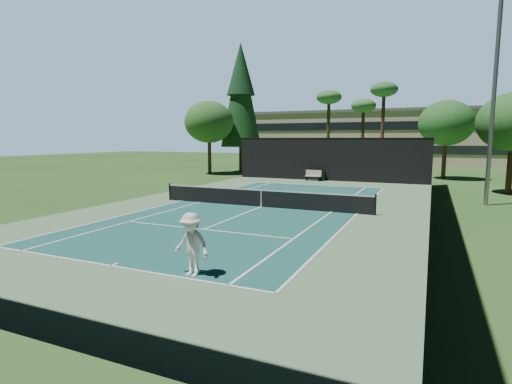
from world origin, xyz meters
TOP-DOWN VIEW (x-y plane):
  - ground at (0.00, 0.00)m, footprint 160.00×160.00m
  - apron_slab at (0.00, 0.00)m, footprint 18.00×32.00m
  - court_surface at (0.00, 0.00)m, footprint 10.97×23.77m
  - court_lines at (0.00, 0.00)m, footprint 11.07×23.87m
  - tennis_net at (0.00, 0.00)m, footprint 12.90×0.10m
  - fence at (0.00, 0.06)m, footprint 18.04×32.05m
  - player at (2.77, -11.57)m, footprint 1.27×0.83m
  - tennis_ball_a at (-3.28, -11.04)m, footprint 0.07×0.07m
  - tennis_ball_b at (0.15, 2.60)m, footprint 0.07×0.07m
  - tennis_ball_c at (0.07, 1.83)m, footprint 0.07×0.07m
  - tennis_ball_d at (-5.21, 2.94)m, footprint 0.07×0.07m
  - park_bench at (-1.21, 15.31)m, footprint 1.50×0.45m
  - trash_bin at (-0.47, 15.74)m, footprint 0.56×0.56m
  - pine_tree at (-12.00, 22.00)m, footprint 4.80×4.80m
  - palm_a at (-2.00, 24.00)m, footprint 2.80×2.80m
  - palm_b at (1.50, 26.00)m, footprint 2.80×2.80m
  - palm_c at (4.00, 23.00)m, footprint 2.80×2.80m
  - decid_tree_a at (10.00, 22.00)m, footprint 5.12×5.12m
  - decid_tree_c at (-14.00, 18.00)m, footprint 5.44×5.44m
  - campus_building at (0.00, 45.98)m, footprint 40.50×12.50m
  - light_pole at (12.00, 6.00)m, footprint 0.90×0.25m

SIDE VIEW (x-z plane):
  - ground at x=0.00m, z-range 0.00..0.00m
  - apron_slab at x=0.00m, z-range 0.00..0.01m
  - court_surface at x=0.00m, z-range 0.01..0.02m
  - court_lines at x=0.00m, z-range 0.02..0.02m
  - tennis_ball_a at x=-3.28m, z-range 0.00..0.07m
  - tennis_ball_d at x=-5.21m, z-range 0.00..0.07m
  - tennis_ball_c at x=0.07m, z-range 0.00..0.07m
  - tennis_ball_b at x=0.15m, z-range 0.00..0.07m
  - trash_bin at x=-0.47m, z-range 0.01..0.95m
  - park_bench at x=-1.21m, z-range 0.03..1.06m
  - tennis_net at x=0.00m, z-range 0.01..1.11m
  - player at x=2.77m, z-range 0.00..1.85m
  - fence at x=0.00m, z-range -0.01..4.02m
  - campus_building at x=0.00m, z-range 0.06..8.36m
  - decid_tree_a at x=10.00m, z-range 1.61..9.23m
  - decid_tree_c at x=-14.00m, z-range 1.72..9.81m
  - light_pole at x=12.00m, z-range 0.35..12.57m
  - palm_b at x=1.50m, z-range 3.15..11.57m
  - palm_a at x=-2.00m, z-range 3.53..12.85m
  - palm_c at x=4.00m, z-range 3.72..13.49m
  - pine_tree at x=-12.00m, z-range 2.05..17.05m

